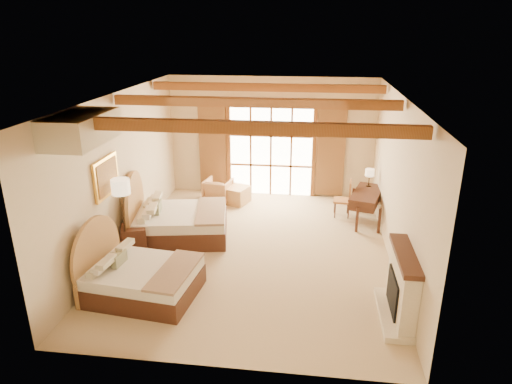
% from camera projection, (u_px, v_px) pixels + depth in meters
% --- Properties ---
extents(floor, '(7.00, 7.00, 0.00)m').
position_uv_depth(floor, '(254.00, 250.00, 9.54)').
color(floor, tan).
rests_on(floor, ground).
extents(wall_back, '(5.50, 0.00, 5.50)m').
position_uv_depth(wall_back, '(271.00, 137.00, 12.25)').
color(wall_back, beige).
rests_on(wall_back, ground).
extents(wall_left, '(0.00, 7.00, 7.00)m').
position_uv_depth(wall_left, '(121.00, 172.00, 9.32)').
color(wall_left, beige).
rests_on(wall_left, ground).
extents(wall_right, '(0.00, 7.00, 7.00)m').
position_uv_depth(wall_right, '(397.00, 184.00, 8.66)').
color(wall_right, beige).
rests_on(wall_right, ground).
extents(ceiling, '(7.00, 7.00, 0.00)m').
position_uv_depth(ceiling, '(254.00, 96.00, 8.44)').
color(ceiling, '#AC612F').
rests_on(ceiling, ground).
extents(ceiling_beams, '(5.39, 4.60, 0.18)m').
position_uv_depth(ceiling_beams, '(254.00, 102.00, 8.48)').
color(ceiling_beams, brown).
rests_on(ceiling_beams, ceiling).
extents(french_doors, '(3.95, 0.08, 2.60)m').
position_uv_depth(french_doors, '(271.00, 150.00, 12.31)').
color(french_doors, white).
rests_on(french_doors, ground).
extents(fireplace, '(0.46, 1.40, 1.16)m').
position_uv_depth(fireplace, '(401.00, 289.00, 7.19)').
color(fireplace, beige).
rests_on(fireplace, ground).
extents(painting, '(0.06, 0.95, 0.75)m').
position_uv_depth(painting, '(106.00, 177.00, 8.56)').
color(painting, '#F0B63F').
rests_on(painting, wall_left).
extents(canopy_valance, '(0.70, 1.40, 0.45)m').
position_uv_depth(canopy_valance, '(81.00, 129.00, 6.95)').
color(canopy_valance, beige).
rests_on(canopy_valance, ceiling).
extents(bed_near, '(1.96, 1.56, 1.19)m').
position_uv_depth(bed_near, '(135.00, 276.00, 7.87)').
color(bed_near, '#462317').
rests_on(bed_near, floor).
extents(bed_far, '(2.27, 1.85, 1.33)m').
position_uv_depth(bed_far, '(174.00, 220.00, 10.03)').
color(bed_far, '#462317').
rests_on(bed_far, floor).
extents(nightstand, '(0.63, 0.63, 0.59)m').
position_uv_depth(nightstand, '(134.00, 240.00, 9.36)').
color(nightstand, '#462317').
rests_on(nightstand, floor).
extents(floor_lamp, '(0.35, 0.35, 1.67)m').
position_uv_depth(floor_lamp, '(121.00, 192.00, 8.76)').
color(floor_lamp, '#352415').
rests_on(floor_lamp, floor).
extents(armchair, '(0.78, 0.79, 0.63)m').
position_uv_depth(armchair, '(218.00, 190.00, 12.08)').
color(armchair, '#B37D4E').
rests_on(armchair, floor).
extents(ottoman, '(0.78, 0.78, 0.44)m').
position_uv_depth(ottoman, '(236.00, 195.00, 12.03)').
color(ottoman, '#A78247').
rests_on(ottoman, floor).
extents(desk, '(0.95, 1.49, 0.75)m').
position_uv_depth(desk, '(366.00, 206.00, 10.84)').
color(desk, '#462317').
rests_on(desk, floor).
extents(desk_chair, '(0.44, 0.44, 0.91)m').
position_uv_depth(desk_chair, '(343.00, 205.00, 11.18)').
color(desk_chair, '#B87D37').
rests_on(desk_chair, floor).
extents(desk_lamp, '(0.22, 0.22, 0.43)m').
position_uv_depth(desk_lamp, '(370.00, 173.00, 10.99)').
color(desk_lamp, '#352415').
rests_on(desk_lamp, desk).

